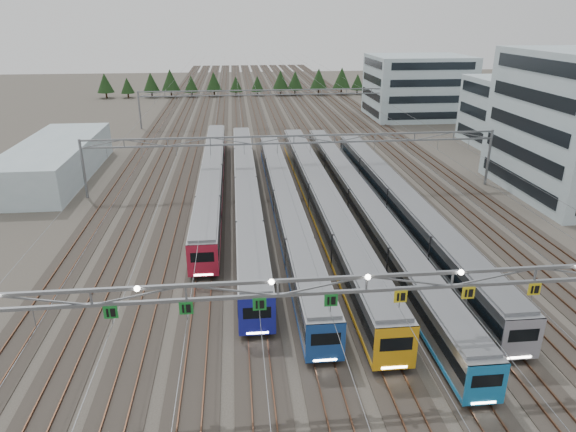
{
  "coord_description": "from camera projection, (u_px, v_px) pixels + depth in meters",
  "views": [
    {
      "loc": [
        -7.85,
        -27.74,
        23.07
      ],
      "look_at": [
        -2.71,
        21.61,
        3.5
      ],
      "focal_mm": 32.0,
      "sensor_mm": 36.0,
      "label": 1
    }
  ],
  "objects": [
    {
      "name": "depot_bldg_mid",
      "position": [
        512.0,
        113.0,
        94.62
      ],
      "size": [
        14.0,
        16.0,
        12.27
      ],
      "primitive_type": "cube",
      "color": "#A7C0C7",
      "rests_on": "ground"
    },
    {
      "name": "train_e",
      "position": [
        359.0,
        201.0,
        62.01
      ],
      "size": [
        2.69,
        66.83,
        3.5
      ],
      "color": "black",
      "rests_on": "ground"
    },
    {
      "name": "train_d",
      "position": [
        321.0,
        197.0,
        62.64
      ],
      "size": [
        3.03,
        61.73,
        3.95
      ],
      "color": "black",
      "rests_on": "ground"
    },
    {
      "name": "depot_bldg_north",
      "position": [
        417.0,
        87.0,
        120.79
      ],
      "size": [
        22.0,
        18.0,
        14.21
      ],
      "primitive_type": "cube",
      "color": "#A7C0C7",
      "rests_on": "ground"
    },
    {
      "name": "track_bed",
      "position": [
        266.0,
        108.0,
        126.86
      ],
      "size": [
        54.0,
        260.0,
        5.42
      ],
      "color": "#2D2823",
      "rests_on": "ground"
    },
    {
      "name": "train_f",
      "position": [
        399.0,
        202.0,
        61.11
      ],
      "size": [
        2.95,
        56.15,
        3.84
      ],
      "color": "black",
      "rests_on": "ground"
    },
    {
      "name": "gantry_far",
      "position": [
        270.0,
        97.0,
        111.19
      ],
      "size": [
        56.36,
        0.36,
        8.0
      ],
      "color": "gray",
      "rests_on": "ground"
    },
    {
      "name": "train_c",
      "position": [
        285.0,
        203.0,
        61.29
      ],
      "size": [
        2.8,
        56.96,
        3.64
      ],
      "color": "black",
      "rests_on": "ground"
    },
    {
      "name": "west_shed",
      "position": [
        55.0,
        160.0,
        76.82
      ],
      "size": [
        10.0,
        30.0,
        5.27
      ],
      "primitive_type": "cube",
      "color": "#A7C0C7",
      "rests_on": "ground"
    },
    {
      "name": "treeline",
      "position": [
        267.0,
        81.0,
        154.09
      ],
      "size": [
        100.1,
        5.6,
        7.02
      ],
      "color": "#332114",
      "rests_on": "ground"
    },
    {
      "name": "gantry_near",
      "position": [
        366.0,
        287.0,
        32.17
      ],
      "size": [
        56.36,
        0.61,
        8.08
      ],
      "color": "gray",
      "rests_on": "ground"
    },
    {
      "name": "ground",
      "position": [
        360.0,
        378.0,
        34.88
      ],
      "size": [
        400.0,
        400.0,
        0.0
      ],
      "primitive_type": "plane",
      "color": "#47423A",
      "rests_on": "ground"
    },
    {
      "name": "gantry_mid",
      "position": [
        294.0,
        146.0,
        69.55
      ],
      "size": [
        56.36,
        0.36,
        8.0
      ],
      "color": "gray",
      "rests_on": "ground"
    },
    {
      "name": "train_a",
      "position": [
        212.0,
        176.0,
        71.05
      ],
      "size": [
        2.89,
        53.11,
        3.77
      ],
      "color": "black",
      "rests_on": "ground"
    },
    {
      "name": "train_b",
      "position": [
        246.0,
        189.0,
        65.91
      ],
      "size": [
        2.84,
        60.49,
        3.7
      ],
      "color": "black",
      "rests_on": "ground"
    }
  ]
}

